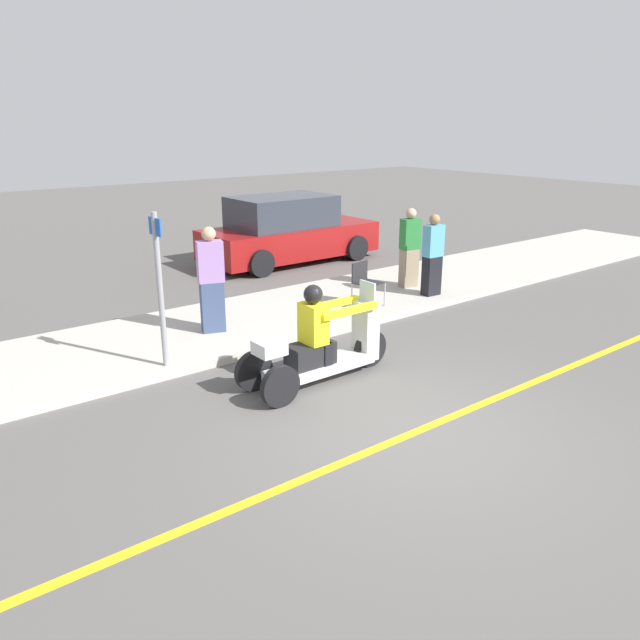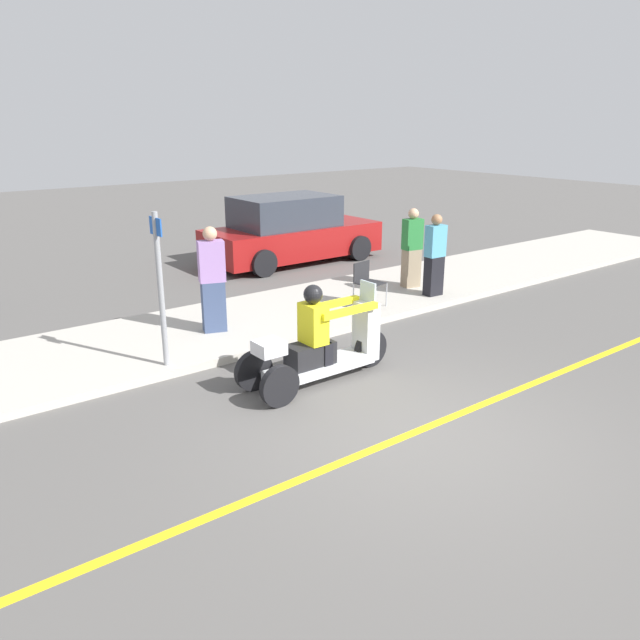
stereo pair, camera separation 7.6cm
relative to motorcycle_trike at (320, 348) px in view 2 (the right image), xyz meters
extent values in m
plane|color=#565451|center=(-0.05, -1.86, -0.50)|extent=(60.00, 60.00, 0.00)
cube|color=gold|center=(-0.01, -1.86, -0.50)|extent=(24.00, 0.12, 0.01)
cube|color=#B2ADA3|center=(-0.05, 2.74, -0.44)|extent=(28.00, 2.80, 0.12)
cylinder|color=black|center=(0.93, 0.00, -0.23)|extent=(0.55, 0.10, 0.55)
cylinder|color=black|center=(-0.89, -0.31, -0.23)|extent=(0.55, 0.10, 0.55)
cylinder|color=black|center=(-0.89, 0.31, -0.23)|extent=(0.55, 0.10, 0.55)
cube|color=silver|center=(-0.01, 0.00, -0.28)|extent=(1.65, 0.44, 0.14)
cube|color=black|center=(-0.17, 0.00, -0.06)|extent=(0.66, 0.34, 0.31)
cube|color=silver|center=(0.83, 0.00, 0.08)|extent=(0.24, 0.34, 0.85)
cube|color=silver|center=(0.85, 0.00, 0.65)|extent=(0.03, 0.31, 0.30)
cube|color=silver|center=(-0.83, 0.00, 0.19)|extent=(0.36, 0.34, 0.18)
cube|color=yellow|center=(-0.12, 0.00, 0.37)|extent=(0.26, 0.38, 0.55)
sphere|color=black|center=(-0.12, 0.00, 0.78)|extent=(0.26, 0.26, 0.26)
cube|color=black|center=(0.01, -0.12, -0.06)|extent=(0.14, 0.14, 0.31)
cube|color=black|center=(0.01, 0.12, -0.06)|extent=(0.14, 0.14, 0.31)
cube|color=yellow|center=(0.35, -0.20, 0.51)|extent=(0.95, 0.09, 0.09)
cube|color=yellow|center=(0.35, 0.20, 0.51)|extent=(0.95, 0.09, 0.09)
cube|color=#38476B|center=(-0.29, 2.53, 0.04)|extent=(0.43, 0.35, 0.85)
cube|color=#9972B2|center=(-0.29, 2.53, 0.80)|extent=(0.47, 0.37, 0.67)
sphere|color=tan|center=(-0.29, 2.53, 1.25)|extent=(0.23, 0.23, 0.23)
cube|color=gray|center=(4.36, 2.58, 0.02)|extent=(0.38, 0.29, 0.80)
cube|color=#267233|center=(4.36, 2.58, 0.73)|extent=(0.42, 0.29, 0.63)
sphere|color=tan|center=(4.36, 2.58, 1.15)|extent=(0.22, 0.22, 0.22)
cube|color=black|center=(4.25, 1.84, 0.01)|extent=(0.36, 0.25, 0.78)
cube|color=#4C99B7|center=(4.25, 1.84, 0.71)|extent=(0.40, 0.25, 0.62)
sphere|color=#9E704C|center=(4.25, 1.84, 1.13)|extent=(0.21, 0.21, 0.21)
cylinder|color=#A5A8AD|center=(2.53, 1.77, -0.16)|extent=(0.02, 0.02, 0.44)
cylinder|color=#A5A8AD|center=(2.96, 1.83, -0.16)|extent=(0.02, 0.02, 0.44)
cylinder|color=#A5A8AD|center=(2.46, 2.20, -0.16)|extent=(0.02, 0.02, 0.44)
cylinder|color=#A5A8AD|center=(2.90, 2.27, -0.16)|extent=(0.02, 0.02, 0.44)
cube|color=#232326|center=(2.71, 2.02, 0.07)|extent=(0.50, 0.50, 0.02)
cube|color=#232326|center=(2.68, 2.23, 0.25)|extent=(0.44, 0.09, 0.38)
cube|color=maroon|center=(4.07, 6.49, 0.05)|extent=(4.48, 1.80, 0.75)
cube|color=#2D333D|center=(3.85, 6.49, 0.80)|extent=(2.46, 1.62, 0.75)
cylinder|color=black|center=(5.53, 5.59, -0.18)|extent=(0.64, 0.22, 0.64)
cylinder|color=black|center=(5.53, 7.39, -0.18)|extent=(0.64, 0.22, 0.64)
cylinder|color=black|center=(2.62, 5.59, -0.18)|extent=(0.64, 0.22, 0.64)
cylinder|color=black|center=(2.62, 7.39, -0.18)|extent=(0.64, 0.22, 0.64)
cylinder|color=gray|center=(-1.57, 1.59, 0.72)|extent=(0.08, 0.08, 2.20)
cube|color=#1E51AD|center=(-1.57, 1.59, 1.62)|extent=(0.02, 0.36, 0.24)
camera|label=1|loc=(-4.93, -6.33, 3.00)|focal=35.00mm
camera|label=2|loc=(-4.87, -6.37, 3.00)|focal=35.00mm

